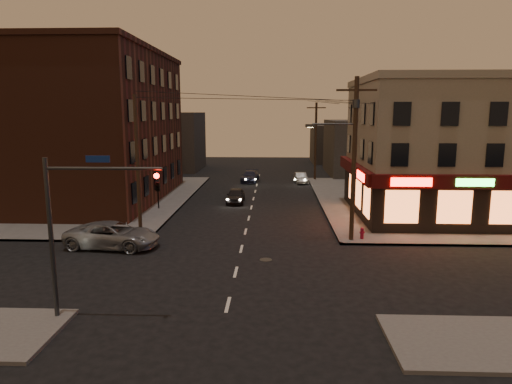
{
  "coord_description": "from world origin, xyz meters",
  "views": [
    {
      "loc": [
        1.92,
        -22.15,
        8.07
      ],
      "look_at": [
        0.82,
        5.49,
        3.2
      ],
      "focal_mm": 32.0,
      "sensor_mm": 36.0,
      "label": 1
    }
  ],
  "objects_px": {
    "suv_cross": "(113,235)",
    "sedan_near": "(236,196)",
    "sedan_far": "(250,176)",
    "sedan_mid": "(301,178)",
    "fire_hydrant": "(362,233)"
  },
  "relations": [
    {
      "from": "sedan_mid",
      "to": "suv_cross",
      "type": "bearing_deg",
      "value": -122.2
    },
    {
      "from": "sedan_near",
      "to": "sedan_far",
      "type": "height_order",
      "value": "sedan_near"
    },
    {
      "from": "sedan_near",
      "to": "sedan_mid",
      "type": "bearing_deg",
      "value": 60.98
    },
    {
      "from": "suv_cross",
      "to": "sedan_mid",
      "type": "xyz_separation_m",
      "value": [
        12.74,
        25.95,
        -0.18
      ]
    },
    {
      "from": "sedan_mid",
      "to": "fire_hydrant",
      "type": "xyz_separation_m",
      "value": [
        2.51,
        -23.95,
        -0.04
      ]
    },
    {
      "from": "suv_cross",
      "to": "sedan_near",
      "type": "bearing_deg",
      "value": -17.74
    },
    {
      "from": "suv_cross",
      "to": "sedan_near",
      "type": "relative_size",
      "value": 1.46
    },
    {
      "from": "sedan_near",
      "to": "sedan_far",
      "type": "relative_size",
      "value": 0.85
    },
    {
      "from": "sedan_far",
      "to": "fire_hydrant",
      "type": "xyz_separation_m",
      "value": [
        8.38,
        -24.41,
        -0.1
      ]
    },
    {
      "from": "sedan_near",
      "to": "sedan_mid",
      "type": "relative_size",
      "value": 1.06
    },
    {
      "from": "sedan_mid",
      "to": "fire_hydrant",
      "type": "relative_size",
      "value": 4.85
    },
    {
      "from": "suv_cross",
      "to": "sedan_far",
      "type": "height_order",
      "value": "suv_cross"
    },
    {
      "from": "sedan_near",
      "to": "fire_hydrant",
      "type": "bearing_deg",
      "value": -53.49
    },
    {
      "from": "sedan_near",
      "to": "fire_hydrant",
      "type": "relative_size",
      "value": 5.16
    },
    {
      "from": "sedan_far",
      "to": "suv_cross",
      "type": "bearing_deg",
      "value": -100.33
    }
  ]
}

